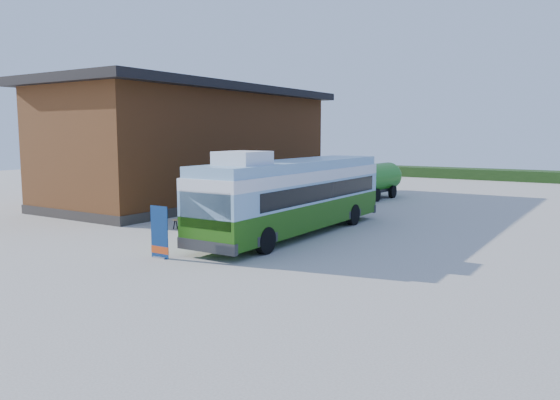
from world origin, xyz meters
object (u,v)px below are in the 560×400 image
Objects in this scene: picnic_table at (191,217)px; person_b at (284,205)px; person_a at (303,198)px; slurry_tanker at (375,179)px; bus at (294,194)px; banner at (160,237)px.

person_b is at bearing 61.65° from picnic_table.
slurry_tanker is at bearing 74.83° from person_a.
bus reaches higher than person_b.
slurry_tanker is at bearing 98.47° from bus.
person_b is at bearing -89.12° from slurry_tanker.
bus reaches higher than banner.
slurry_tanker reaches higher than picnic_table.
slurry_tanker reaches higher than banner.
banner is (-1.59, -6.64, -1.03)m from bus.
person_a is 2.51m from person_b.
person_b reaches higher than picnic_table.
banner is 1.37× the size of picnic_table.
person_a is at bearing -121.65° from person_b.
bus is 5.17m from picnic_table.
picnic_table is (-3.21, 5.21, -0.21)m from banner.
bus is 6.91m from banner.
person_a is (-2.90, 5.72, -0.92)m from bus.
person_b is (-0.99, 9.88, 0.01)m from banner.
bus reaches higher than slurry_tanker.
banner is 9.93m from person_b.
banner is 0.29× the size of slurry_tanker.
person_a is (-1.31, 12.37, 0.11)m from banner.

